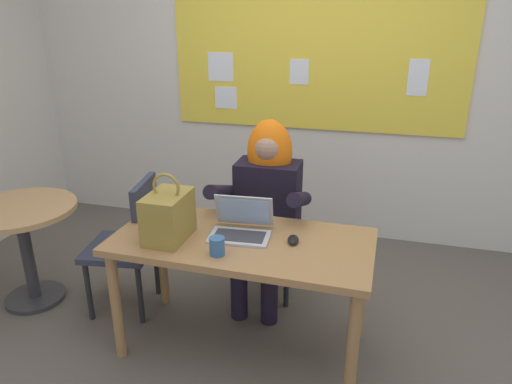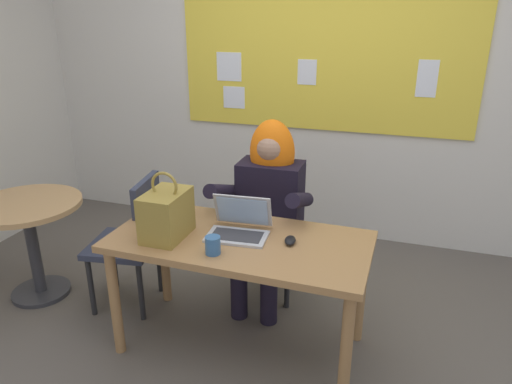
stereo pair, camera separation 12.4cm
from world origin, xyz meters
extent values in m
plane|color=#5B544C|center=(0.00, 0.00, 0.00)|extent=(24.00, 24.00, 0.00)
cube|color=silver|center=(0.00, 1.81, 1.45)|extent=(5.23, 0.10, 2.89)
cube|color=yellow|center=(0.00, 1.75, 1.55)|extent=(2.40, 0.02, 1.20)
cube|color=white|center=(-0.13, 1.74, 1.42)|extent=(0.16, 0.01, 0.20)
cube|color=white|center=(0.80, 1.74, 1.40)|extent=(0.15, 0.01, 0.28)
cube|color=white|center=(-0.81, 1.74, 1.44)|extent=(0.22, 0.00, 0.24)
cube|color=white|center=(-0.77, 1.74, 1.18)|extent=(0.19, 0.01, 0.19)
cube|color=#A37547|center=(-0.11, 0.06, 0.69)|extent=(1.44, 0.71, 0.04)
cylinder|color=#A37547|center=(-0.77, -0.21, 0.34)|extent=(0.06, 0.06, 0.67)
cylinder|color=#A37547|center=(0.54, -0.23, 0.34)|extent=(0.06, 0.06, 0.67)
cylinder|color=#A37547|center=(-0.76, 0.35, 0.34)|extent=(0.06, 0.06, 0.67)
cylinder|color=#A37547|center=(0.55, 0.33, 0.34)|extent=(0.06, 0.06, 0.67)
cube|color=black|center=(-0.12, 0.68, 0.41)|extent=(0.44, 0.44, 0.04)
cube|color=black|center=(-0.13, 0.87, 0.66)|extent=(0.38, 0.05, 0.45)
cylinder|color=#262628|center=(0.05, 0.52, 0.20)|extent=(0.04, 0.04, 0.39)
cylinder|color=#262628|center=(-0.29, 0.51, 0.20)|extent=(0.04, 0.04, 0.39)
cylinder|color=#262628|center=(0.04, 0.86, 0.20)|extent=(0.04, 0.04, 0.39)
cylinder|color=#262628|center=(-0.30, 0.85, 0.20)|extent=(0.04, 0.04, 0.39)
cylinder|color=black|center=(-0.02, 0.33, 0.22)|extent=(0.11, 0.11, 0.43)
cylinder|color=black|center=(-0.22, 0.32, 0.22)|extent=(0.11, 0.11, 0.43)
cylinder|color=black|center=(-0.02, 0.50, 0.46)|extent=(0.16, 0.42, 0.15)
cylinder|color=black|center=(-0.22, 0.49, 0.46)|extent=(0.16, 0.42, 0.15)
cube|color=black|center=(-0.12, 0.70, 0.69)|extent=(0.42, 0.27, 0.52)
cylinder|color=black|center=(0.13, 0.48, 0.81)|extent=(0.10, 0.46, 0.24)
cylinder|color=black|center=(-0.37, 0.47, 0.81)|extent=(0.10, 0.46, 0.24)
sphere|color=#A37A60|center=(-0.12, 0.70, 1.05)|extent=(0.20, 0.20, 0.20)
ellipsoid|color=orange|center=(-0.12, 0.73, 1.01)|extent=(0.30, 0.22, 0.44)
cube|color=#B7B7BC|center=(-0.13, 0.06, 0.72)|extent=(0.35, 0.23, 0.01)
cube|color=#333338|center=(-0.13, 0.06, 0.73)|extent=(0.29, 0.17, 0.00)
cube|color=#B7B7BC|center=(-0.14, 0.20, 0.82)|extent=(0.34, 0.10, 0.20)
cube|color=#99B7E0|center=(-0.14, 0.19, 0.82)|extent=(0.30, 0.08, 0.17)
ellipsoid|color=black|center=(0.17, 0.09, 0.73)|extent=(0.07, 0.11, 0.03)
cube|color=olive|center=(-0.50, -0.04, 0.84)|extent=(0.20, 0.30, 0.26)
torus|color=olive|center=(-0.50, -0.04, 1.01)|extent=(0.16, 0.02, 0.16)
cylinder|color=#336099|center=(-0.18, -0.15, 0.76)|extent=(0.08, 0.08, 0.09)
cylinder|color=tan|center=(-1.65, 0.14, 0.68)|extent=(0.72, 0.72, 0.03)
cylinder|color=#333338|center=(-1.65, 0.14, 0.35)|extent=(0.08, 0.08, 0.64)
cylinder|color=#333338|center=(-1.65, 0.14, 0.01)|extent=(0.40, 0.40, 0.03)
cube|color=#2D3347|center=(-1.00, 0.24, 0.44)|extent=(0.48, 0.48, 0.04)
cube|color=#2D3347|center=(-0.81, 0.27, 0.68)|extent=(0.10, 0.38, 0.45)
cylinder|color=#262628|center=(-1.14, 0.04, 0.21)|extent=(0.04, 0.04, 0.42)
cylinder|color=#262628|center=(-1.19, 0.38, 0.21)|extent=(0.04, 0.04, 0.42)
cylinder|color=#262628|center=(-0.80, 0.10, 0.21)|extent=(0.04, 0.04, 0.42)
cylinder|color=#262628|center=(-0.86, 0.43, 0.21)|extent=(0.04, 0.04, 0.42)
camera|label=1|loc=(0.58, -2.16, 1.88)|focal=33.00mm
camera|label=2|loc=(0.70, -2.12, 1.88)|focal=33.00mm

